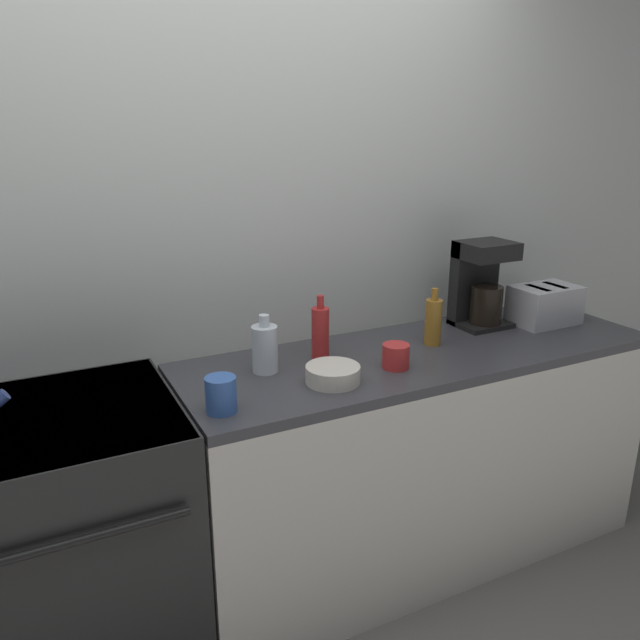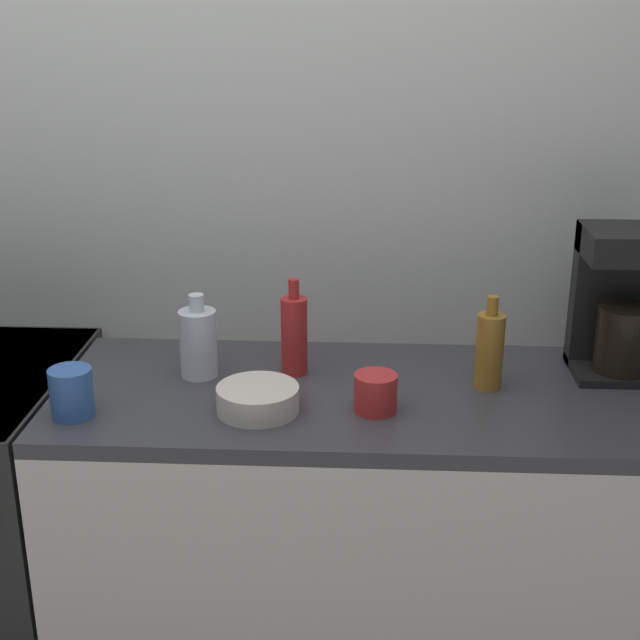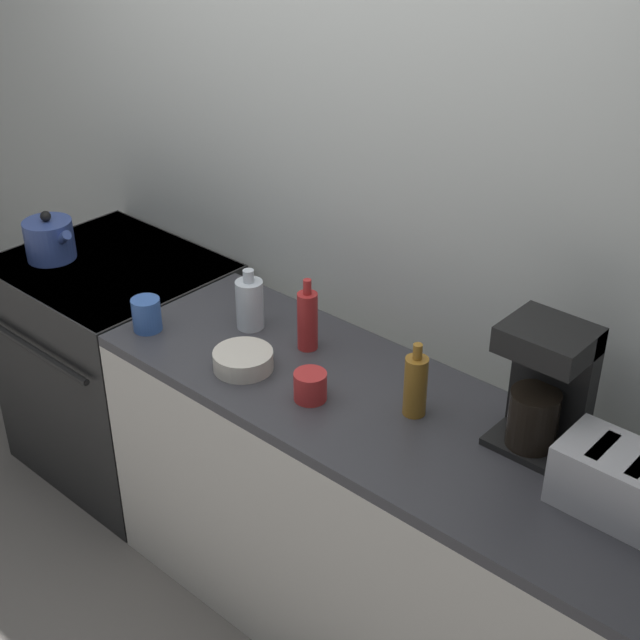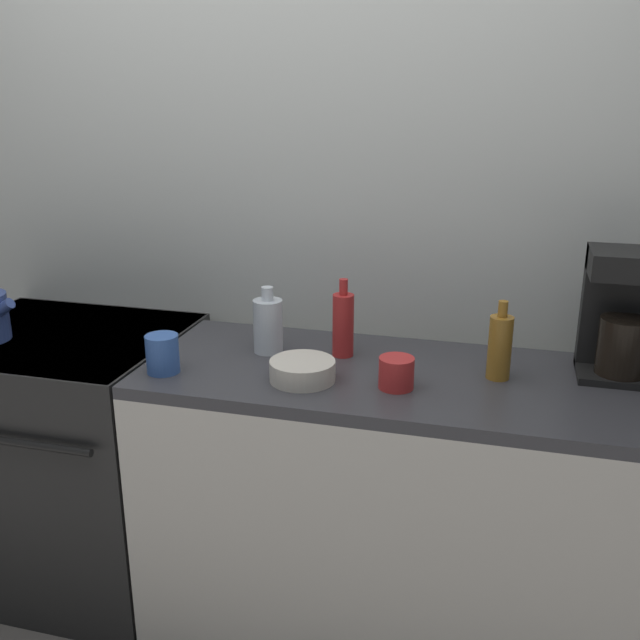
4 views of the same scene
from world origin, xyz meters
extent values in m
cube|color=silver|center=(0.00, 0.73, 1.30)|extent=(8.00, 0.05, 2.60)
cube|color=black|center=(-0.67, 0.34, 0.45)|extent=(0.79, 0.68, 0.90)
cube|color=black|center=(-0.67, 0.34, 0.89)|extent=(0.77, 0.66, 0.02)
cylinder|color=black|center=(-0.50, 0.20, 0.89)|extent=(0.22, 0.22, 0.01)
cylinder|color=black|center=(-0.85, 0.48, 0.89)|extent=(0.22, 0.22, 0.01)
cylinder|color=black|center=(-0.50, 0.48, 0.89)|extent=(0.22, 0.22, 0.01)
cube|color=silver|center=(0.66, 0.30, 0.43)|extent=(1.87, 0.60, 0.86)
cube|color=#38383D|center=(0.66, 0.30, 0.88)|extent=(1.87, 0.60, 0.04)
cylinder|color=#33478C|center=(-0.79, 0.23, 1.00)|extent=(0.10, 0.04, 0.09)
cube|color=black|center=(1.05, 0.43, 0.91)|extent=(0.22, 0.19, 0.02)
cube|color=black|center=(1.05, 0.49, 1.08)|extent=(0.22, 0.06, 0.36)
cube|color=black|center=(1.05, 0.43, 1.22)|extent=(0.22, 0.19, 0.07)
cylinder|color=black|center=(1.05, 0.41, 1.00)|extent=(0.13, 0.13, 0.16)
cylinder|color=silver|center=(0.05, 0.37, 0.98)|extent=(0.09, 0.09, 0.16)
cylinder|color=silver|center=(0.05, 0.37, 1.08)|extent=(0.04, 0.04, 0.04)
cylinder|color=#9E6B23|center=(0.73, 0.34, 0.99)|extent=(0.06, 0.06, 0.18)
cylinder|color=#9E6B23|center=(0.73, 0.34, 1.10)|extent=(0.03, 0.03, 0.04)
cylinder|color=#B72828|center=(0.28, 0.40, 0.99)|extent=(0.06, 0.06, 0.19)
cylinder|color=#B72828|center=(0.28, 0.40, 1.11)|extent=(0.03, 0.03, 0.05)
cylinder|color=#3860B2|center=(-0.18, 0.14, 0.95)|extent=(0.09, 0.09, 0.11)
cylinder|color=red|center=(0.47, 0.20, 0.94)|extent=(0.10, 0.10, 0.09)
cylinder|color=beige|center=(0.21, 0.18, 0.92)|extent=(0.18, 0.18, 0.06)
camera|label=1|loc=(-0.68, -1.50, 1.72)|focal=35.00mm
camera|label=2|loc=(0.44, -1.58, 1.75)|focal=50.00mm
camera|label=3|loc=(1.89, -1.35, 2.35)|focal=50.00mm
camera|label=4|loc=(0.73, -1.56, 1.66)|focal=40.00mm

